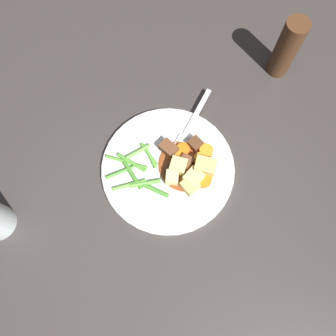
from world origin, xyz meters
name	(u,v)px	position (x,y,z in m)	size (l,w,h in m)	color
ground_plane	(168,170)	(0.00, 0.00, 0.00)	(3.00, 3.00, 0.00)	#383330
dinner_plate	(168,169)	(0.00, 0.00, 0.01)	(0.26, 0.26, 0.01)	white
stew_sauce	(186,165)	(0.03, 0.01, 0.01)	(0.11, 0.11, 0.00)	brown
carrot_slice_0	(175,153)	(0.01, 0.03, 0.02)	(0.03, 0.03, 0.01)	orange
carrot_slice_1	(201,160)	(0.06, 0.02, 0.02)	(0.03, 0.03, 0.01)	orange
carrot_slice_2	(192,172)	(0.05, -0.01, 0.02)	(0.02, 0.02, 0.01)	orange
carrot_slice_3	(204,180)	(0.07, -0.02, 0.02)	(0.03, 0.03, 0.01)	orange
carrot_slice_4	(183,149)	(0.03, 0.04, 0.02)	(0.03, 0.03, 0.01)	orange
carrot_slice_5	(206,151)	(0.07, 0.04, 0.02)	(0.03, 0.03, 0.01)	orange
potato_chunk_0	(205,165)	(0.07, 0.00, 0.03)	(0.03, 0.04, 0.03)	#DBBC6B
potato_chunk_1	(172,178)	(0.01, -0.02, 0.02)	(0.02, 0.02, 0.02)	#EAD68C
potato_chunk_2	(190,186)	(0.04, -0.04, 0.02)	(0.03, 0.03, 0.02)	#DBBC6B
potato_chunk_3	(178,165)	(0.02, 0.00, 0.03)	(0.03, 0.03, 0.03)	#E5CC7A
potato_chunk_4	(194,178)	(0.05, -0.02, 0.03)	(0.03, 0.03, 0.03)	#E5CC7A
meat_chunk_0	(195,144)	(0.05, 0.05, 0.02)	(0.02, 0.02, 0.02)	#56331E
meat_chunk_1	(186,163)	(0.03, 0.01, 0.02)	(0.02, 0.03, 0.02)	brown
meat_chunk_2	(168,149)	(0.00, 0.04, 0.02)	(0.03, 0.02, 0.02)	brown
meat_chunk_3	(171,171)	(0.01, -0.01, 0.02)	(0.02, 0.02, 0.02)	#4C2B19
green_bean_0	(145,183)	(-0.04, -0.03, 0.02)	(0.01, 0.01, 0.06)	#66AD42
green_bean_1	(132,162)	(-0.07, 0.01, 0.02)	(0.01, 0.01, 0.06)	#599E38
green_bean_2	(150,156)	(-0.04, 0.02, 0.02)	(0.01, 0.01, 0.05)	#66AD42
green_bean_3	(149,154)	(-0.04, 0.03, 0.02)	(0.01, 0.01, 0.05)	#599E38
green_bean_4	(129,185)	(-0.07, -0.04, 0.02)	(0.01, 0.01, 0.06)	#66AD42
green_bean_5	(120,172)	(-0.09, -0.01, 0.02)	(0.01, 0.01, 0.06)	#4C8E33
green_bean_6	(138,151)	(-0.06, 0.03, 0.02)	(0.01, 0.01, 0.05)	#66AD42
green_bean_7	(152,189)	(-0.03, -0.04, 0.02)	(0.01, 0.01, 0.07)	#4C8E33
green_bean_8	(133,175)	(-0.07, -0.02, 0.02)	(0.01, 0.01, 0.06)	#4C8E33
green_bean_9	(127,162)	(-0.08, 0.01, 0.02)	(0.01, 0.01, 0.08)	#599E38
fork	(189,127)	(0.04, 0.09, 0.01)	(0.09, 0.17, 0.00)	silver
pepper_mill	(287,48)	(0.23, 0.24, 0.07)	(0.05, 0.05, 0.14)	#4C2D19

